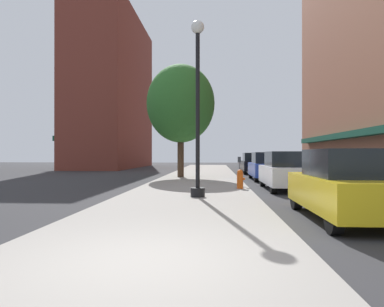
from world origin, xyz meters
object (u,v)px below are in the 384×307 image
lamppost (198,105)px  tree_near (181,104)px  fire_hydrant (240,179)px  car_yellow (346,186)px  parking_meter_near (239,167)px  car_white (286,171)px  car_black (253,163)px  car_blue (267,167)px

lamppost → tree_near: tree_near is taller
fire_hydrant → car_yellow: bearing=-72.7°
parking_meter_near → car_yellow: (1.95, -7.84, -0.14)m
car_white → car_black: (0.00, 13.23, 0.00)m
fire_hydrant → car_black: car_black is taller
parking_meter_near → car_white: (1.95, -0.67, -0.14)m
lamppost → car_yellow: 5.54m
lamppost → car_black: (3.63, 16.97, -2.39)m
tree_near → car_black: bearing=51.2°
lamppost → car_yellow: (3.63, -3.43, -2.39)m
lamppost → car_yellow: bearing=-43.4°
car_blue → car_yellow: bearing=-92.0°
fire_hydrant → car_yellow: size_ratio=0.18×
car_blue → car_black: (0.00, 7.40, 0.00)m
tree_near → car_white: (5.21, -6.77, -3.91)m
lamppost → parking_meter_near: lamppost is taller
car_blue → parking_meter_near: bearing=-112.7°
parking_meter_near → tree_near: tree_near is taller
lamppost → car_black: 17.52m
tree_near → car_white: bearing=-52.4°
car_black → car_blue: bearing=-91.8°
fire_hydrant → tree_near: bearing=113.1°
car_yellow → car_blue: 13.00m
parking_meter_near → car_yellow: car_yellow is taller
parking_meter_near → car_black: 12.71m
car_white → fire_hydrant: bearing=-159.0°
tree_near → car_yellow: (5.21, -13.94, -3.91)m
fire_hydrant → car_blue: car_blue is taller
car_white → car_black: bearing=91.0°
tree_near → car_yellow: 15.38m
parking_meter_near → car_blue: bearing=69.3°
car_yellow → car_black: (0.00, 20.40, 0.00)m
car_blue → car_black: size_ratio=1.00×
lamppost → parking_meter_near: bearing=69.2°
tree_near → car_blue: 6.58m
lamppost → car_yellow: lamppost is taller
tree_near → car_yellow: size_ratio=1.64×
parking_meter_near → car_white: size_ratio=0.30×
lamppost → car_black: lamppost is taller
fire_hydrant → car_white: 2.16m
lamppost → car_white: 5.73m
car_yellow → car_blue: same height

